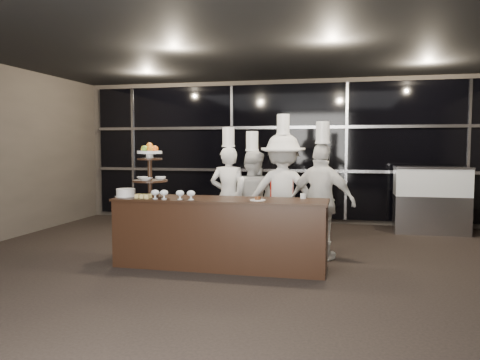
% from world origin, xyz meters
% --- Properties ---
extents(room, '(10.00, 10.00, 10.00)m').
position_xyz_m(room, '(0.00, 0.00, 1.50)').
color(room, black).
rests_on(room, ground).
extents(window_wall, '(8.60, 0.10, 2.80)m').
position_xyz_m(window_wall, '(0.00, 4.94, 1.50)').
color(window_wall, black).
rests_on(window_wall, ground).
extents(buffet_counter, '(2.84, 0.74, 0.92)m').
position_xyz_m(buffet_counter, '(-0.42, 1.11, 0.47)').
color(buffet_counter, black).
rests_on(buffet_counter, ground).
extents(display_stand, '(0.48, 0.48, 0.74)m').
position_xyz_m(display_stand, '(-1.42, 1.11, 1.34)').
color(display_stand, black).
rests_on(display_stand, buffet_counter).
extents(compotes, '(0.61, 0.11, 0.12)m').
position_xyz_m(compotes, '(-1.01, 0.89, 1.00)').
color(compotes, silver).
rests_on(compotes, buffet_counter).
extents(layer_cake, '(0.30, 0.30, 0.11)m').
position_xyz_m(layer_cake, '(-1.76, 1.06, 0.97)').
color(layer_cake, white).
rests_on(layer_cake, buffet_counter).
extents(pastry_squares, '(0.20, 0.13, 0.05)m').
position_xyz_m(pastry_squares, '(-1.45, 0.94, 0.95)').
color(pastry_squares, '#EBD273').
rests_on(pastry_squares, buffet_counter).
extents(small_plate, '(0.20, 0.20, 0.05)m').
position_xyz_m(small_plate, '(0.10, 1.01, 0.94)').
color(small_plate, white).
rests_on(small_plate, buffet_counter).
extents(chef_cup, '(0.08, 0.08, 0.07)m').
position_xyz_m(chef_cup, '(0.65, 1.36, 0.96)').
color(chef_cup, white).
rests_on(chef_cup, buffet_counter).
extents(display_case, '(1.33, 0.58, 1.24)m').
position_xyz_m(display_case, '(2.75, 4.30, 0.69)').
color(display_case, '#A5A5AA').
rests_on(display_case, ground).
extents(chef_a, '(0.61, 0.42, 1.91)m').
position_xyz_m(chef_a, '(-0.62, 2.35, 0.84)').
color(chef_a, silver).
rests_on(chef_a, ground).
extents(chef_b, '(0.84, 0.70, 1.85)m').
position_xyz_m(chef_b, '(-0.24, 2.35, 0.79)').
color(chef_b, white).
rests_on(chef_b, ground).
extents(chef_c, '(1.20, 0.74, 2.09)m').
position_xyz_m(chef_c, '(0.27, 2.18, 0.91)').
color(chef_c, silver).
rests_on(chef_c, ground).
extents(chef_d, '(1.05, 0.69, 1.96)m').
position_xyz_m(chef_d, '(0.88, 1.81, 0.85)').
color(chef_d, white).
rests_on(chef_d, ground).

